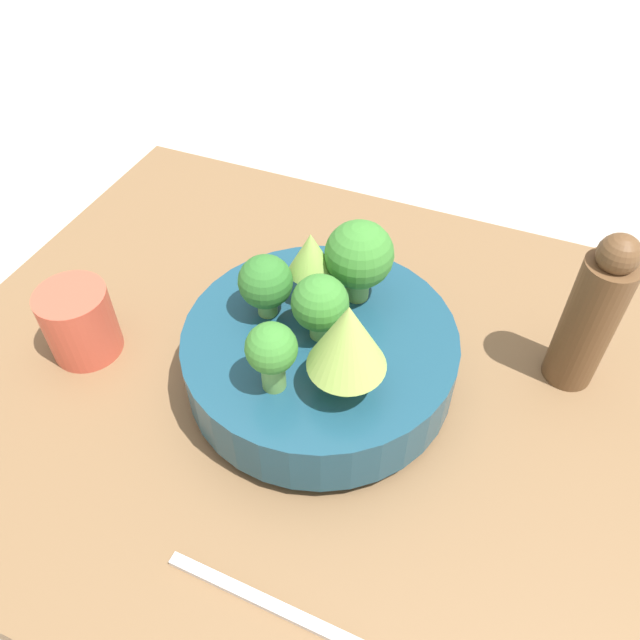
{
  "coord_description": "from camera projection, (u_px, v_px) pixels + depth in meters",
  "views": [
    {
      "loc": [
        0.15,
        -0.38,
        0.55
      ],
      "look_at": [
        -0.01,
        -0.01,
        0.13
      ],
      "focal_mm": 35.0,
      "sensor_mm": 36.0,
      "label": 1
    }
  ],
  "objects": [
    {
      "name": "romanesco_piece_far",
      "position": [
        311.0,
        258.0,
        0.6
      ],
      "size": [
        0.05,
        0.05,
        0.08
      ],
      "color": "#609347",
      "rests_on": "bowl"
    },
    {
      "name": "broccoli_floret_left",
      "position": [
        265.0,
        284.0,
        0.59
      ],
      "size": [
        0.05,
        0.05,
        0.07
      ],
      "color": "#609347",
      "rests_on": "bowl"
    },
    {
      "name": "bowl",
      "position": [
        320.0,
        356.0,
        0.62
      ],
      "size": [
        0.27,
        0.27,
        0.07
      ],
      "color": "navy",
      "rests_on": "table"
    },
    {
      "name": "broccoli_floret_front",
      "position": [
        272.0,
        352.0,
        0.52
      ],
      "size": [
        0.05,
        0.05,
        0.07
      ],
      "color": "#609347",
      "rests_on": "bowl"
    },
    {
      "name": "table",
      "position": [
        331.0,
        389.0,
        0.67
      ],
      "size": [
        0.85,
        0.66,
        0.04
      ],
      "color": "brown",
      "rests_on": "ground_plane"
    },
    {
      "name": "romanesco_piece_near",
      "position": [
        348.0,
        339.0,
        0.51
      ],
      "size": [
        0.07,
        0.07,
        0.1
      ],
      "color": "#6BA34C",
      "rests_on": "bowl"
    },
    {
      "name": "ground_plane",
      "position": [
        330.0,
        399.0,
        0.68
      ],
      "size": [
        6.0,
        6.0,
        0.0
      ],
      "primitive_type": "plane",
      "color": "#ADA89E"
    },
    {
      "name": "broccoli_floret_back",
      "position": [
        359.0,
        256.0,
        0.6
      ],
      "size": [
        0.07,
        0.07,
        0.09
      ],
      "color": "#609347",
      "rests_on": "bowl"
    },
    {
      "name": "cup",
      "position": [
        80.0,
        322.0,
        0.66
      ],
      "size": [
        0.07,
        0.07,
        0.08
      ],
      "color": "#C64C38",
      "rests_on": "table"
    },
    {
      "name": "fork",
      "position": [
        263.0,
        601.0,
        0.49
      ],
      "size": [
        0.17,
        0.01,
        0.01
      ],
      "color": "silver",
      "rests_on": "table"
    },
    {
      "name": "broccoli_floret_center",
      "position": [
        320.0,
        304.0,
        0.57
      ],
      "size": [
        0.05,
        0.05,
        0.07
      ],
      "color": "#6BA34C",
      "rests_on": "bowl"
    },
    {
      "name": "pepper_mill",
      "position": [
        591.0,
        316.0,
        0.6
      ],
      "size": [
        0.05,
        0.05,
        0.18
      ],
      "color": "brown",
      "rests_on": "table"
    }
  ]
}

